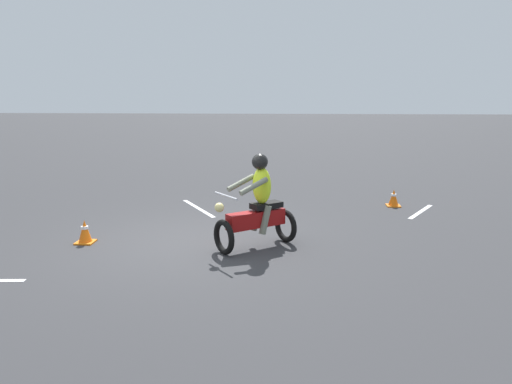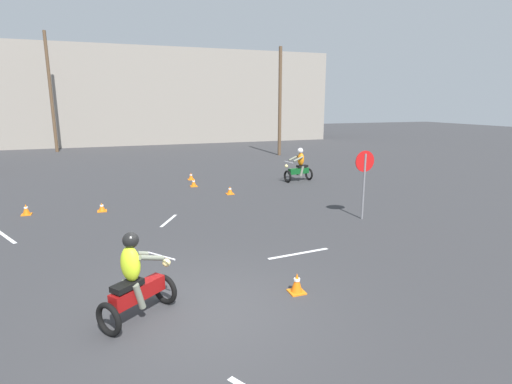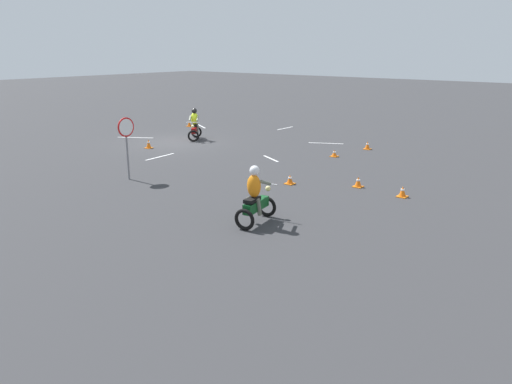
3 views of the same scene
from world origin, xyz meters
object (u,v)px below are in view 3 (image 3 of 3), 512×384
traffic_cone_near_right (358,182)px  traffic_cone_far_right (334,153)px  traffic_cone_far_center (290,180)px  motorcycle_rider_foreground (195,126)px  traffic_cone_near_left (367,146)px  motorcycle_rider_background (255,198)px  traffic_cone_mid_center (403,192)px  traffic_cone_far_left (149,144)px  stop_sign (126,136)px  traffic_cone_mid_left (189,123)px

traffic_cone_near_right → traffic_cone_far_right: (-3.96, -3.20, -0.03)m
traffic_cone_near_right → traffic_cone_far_center: 2.40m
motorcycle_rider_foreground → traffic_cone_near_left: 9.06m
motorcycle_rider_background → traffic_cone_far_center: size_ratio=4.88×
motorcycle_rider_foreground → traffic_cone_mid_center: motorcycle_rider_foreground is taller
motorcycle_rider_foreground → traffic_cone_far_right: (-0.73, 8.06, -0.58)m
traffic_cone_near_right → traffic_cone_far_left: size_ratio=0.87×
stop_sign → traffic_cone_mid_left: (-10.55, -7.61, -1.44)m
stop_sign → traffic_cone_far_center: stop_sign is taller
motorcycle_rider_foreground → traffic_cone_far_right: motorcycle_rider_foreground is taller
traffic_cone_near_left → motorcycle_rider_foreground: bearing=-69.3°
motorcycle_rider_background → traffic_cone_far_center: motorcycle_rider_background is taller
traffic_cone_near_left → traffic_cone_far_center: size_ratio=1.13×
traffic_cone_mid_center → traffic_cone_far_right: bearing=-130.3°
traffic_cone_mid_left → traffic_cone_far_center: bearing=59.7°
traffic_cone_near_right → traffic_cone_mid_left: traffic_cone_mid_left is taller
motorcycle_rider_foreground → stop_sign: size_ratio=0.72×
motorcycle_rider_foreground → traffic_cone_far_left: 3.18m
motorcycle_rider_foreground → stop_sign: (7.52, 4.09, 0.91)m
motorcycle_rider_foreground → stop_sign: 8.61m
traffic_cone_near_right → traffic_cone_mid_left: (-6.26, -14.77, 0.02)m
motorcycle_rider_background → traffic_cone_mid_left: (-11.44, -14.28, -0.53)m
stop_sign → traffic_cone_near_left: bearing=157.8°
motorcycle_rider_background → traffic_cone_near_right: bearing=74.7°
traffic_cone_mid_center → traffic_cone_mid_left: 17.70m
motorcycle_rider_foreground → traffic_cone_mid_left: (-3.03, -3.52, -0.53)m
traffic_cone_near_left → traffic_cone_far_left: (6.34, -8.49, 0.02)m
traffic_cone_near_right → traffic_cone_mid_center: bearing=83.3°
traffic_cone_near_left → stop_sign: bearing=-22.2°
motorcycle_rider_background → stop_sign: bearing=162.5°
stop_sign → traffic_cone_far_center: size_ratio=6.76×
traffic_cone_near_left → traffic_cone_far_center: bearing=5.2°
stop_sign → traffic_cone_far_left: (-4.38, -4.12, -1.43)m
traffic_cone_mid_left → stop_sign: bearing=35.8°
traffic_cone_mid_center → traffic_cone_far_left: (-0.29, -12.99, 0.03)m
traffic_cone_mid_left → traffic_cone_far_center: traffic_cone_mid_left is taller
stop_sign → traffic_cone_mid_center: 9.88m
traffic_cone_far_center → traffic_cone_far_left: 9.26m
traffic_cone_mid_center → traffic_cone_far_left: 12.99m
motorcycle_rider_foreground → traffic_cone_far_right: bearing=147.0°
traffic_cone_near_right → traffic_cone_far_center: (1.15, -2.11, -0.02)m
traffic_cone_far_left → motorcycle_rider_background: bearing=64.0°
motorcycle_rider_background → traffic_cone_far_center: 4.39m
traffic_cone_near_right → traffic_cone_mid_left: 16.05m
motorcycle_rider_background → traffic_cone_mid_center: size_ratio=4.54×
traffic_cone_mid_left → traffic_cone_far_right: bearing=78.8°
motorcycle_rider_foreground → traffic_cone_far_right: size_ratio=5.19×
stop_sign → traffic_cone_far_center: bearing=121.9°
motorcycle_rider_background → traffic_cone_far_right: (-9.14, -2.71, -0.58)m
stop_sign → traffic_cone_mid_center: size_ratio=6.29×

